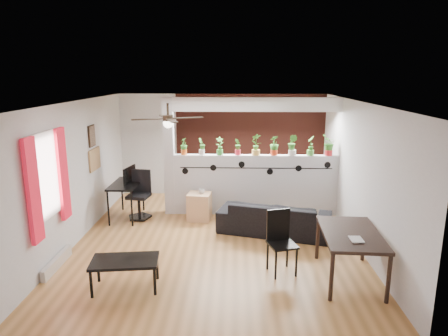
# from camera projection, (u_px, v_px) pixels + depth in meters

# --- Properties ---
(room_shell) EXTENTS (6.30, 7.10, 2.90)m
(room_shell) POSITION_uv_depth(u_px,v_px,m) (216.00, 174.00, 7.30)
(room_shell) COLOR #9A6632
(room_shell) RESTS_ON ground
(partition_wall) EXTENTS (3.60, 0.18, 1.35)m
(partition_wall) POSITION_uv_depth(u_px,v_px,m) (255.00, 185.00, 8.88)
(partition_wall) COLOR #BCBCC1
(partition_wall) RESTS_ON ground
(ceiling_header) EXTENTS (3.60, 0.18, 0.30)m
(ceiling_header) POSITION_uv_depth(u_px,v_px,m) (257.00, 104.00, 8.48)
(ceiling_header) COLOR silver
(ceiling_header) RESTS_ON room_shell
(pier_column) EXTENTS (0.22, 0.20, 2.60)m
(pier_column) POSITION_uv_depth(u_px,v_px,m) (169.00, 157.00, 8.79)
(pier_column) COLOR #BCBCC1
(pier_column) RESTS_ON ground
(brick_panel) EXTENTS (3.90, 0.05, 2.60)m
(brick_panel) POSITION_uv_depth(u_px,v_px,m) (253.00, 146.00, 10.17)
(brick_panel) COLOR #9A3B2C
(brick_panel) RESTS_ON ground
(vine_decal) EXTENTS (3.31, 0.01, 0.30)m
(vine_decal) POSITION_uv_depth(u_px,v_px,m) (256.00, 168.00, 8.70)
(vine_decal) COLOR black
(vine_decal) RESTS_ON partition_wall
(window_assembly) EXTENTS (0.09, 1.30, 1.55)m
(window_assembly) POSITION_uv_depth(u_px,v_px,m) (47.00, 178.00, 6.16)
(window_assembly) COLOR white
(window_assembly) RESTS_ON room_shell
(baseboard_heater) EXTENTS (0.08, 1.00, 0.18)m
(baseboard_heater) POSITION_uv_depth(u_px,v_px,m) (57.00, 263.00, 6.49)
(baseboard_heater) COLOR beige
(baseboard_heater) RESTS_ON ground
(corkboard) EXTENTS (0.03, 0.60, 0.45)m
(corkboard) POSITION_uv_depth(u_px,v_px,m) (95.00, 159.00, 8.29)
(corkboard) COLOR #A27A4E
(corkboard) RESTS_ON room_shell
(framed_art) EXTENTS (0.03, 0.34, 0.44)m
(framed_art) POSITION_uv_depth(u_px,v_px,m) (92.00, 136.00, 8.13)
(framed_art) COLOR #8C7259
(framed_art) RESTS_ON room_shell
(ceiling_fan) EXTENTS (1.19, 1.19, 0.43)m
(ceiling_fan) POSITION_uv_depth(u_px,v_px,m) (168.00, 120.00, 6.80)
(ceiling_fan) COLOR black
(ceiling_fan) RESTS_ON room_shell
(potted_plant_0) EXTENTS (0.16, 0.19, 0.37)m
(potted_plant_0) POSITION_uv_depth(u_px,v_px,m) (184.00, 146.00, 8.73)
(potted_plant_0) COLOR #D75A19
(potted_plant_0) RESTS_ON partition_wall
(potted_plant_1) EXTENTS (0.23, 0.22, 0.37)m
(potted_plant_1) POSITION_uv_depth(u_px,v_px,m) (202.00, 146.00, 8.72)
(potted_plant_1) COLOR silver
(potted_plant_1) RESTS_ON partition_wall
(potted_plant_2) EXTENTS (0.24, 0.21, 0.40)m
(potted_plant_2) POSITION_uv_depth(u_px,v_px,m) (220.00, 145.00, 8.70)
(potted_plant_2) COLOR #338831
(potted_plant_2) RESTS_ON partition_wall
(potted_plant_3) EXTENTS (0.15, 0.19, 0.37)m
(potted_plant_3) POSITION_uv_depth(u_px,v_px,m) (238.00, 146.00, 8.69)
(potted_plant_3) COLOR red
(potted_plant_3) RESTS_ON partition_wall
(potted_plant_4) EXTENTS (0.31, 0.28, 0.48)m
(potted_plant_4) POSITION_uv_depth(u_px,v_px,m) (256.00, 144.00, 8.67)
(potted_plant_4) COLOR #E9B552
(potted_plant_4) RESTS_ON partition_wall
(potted_plant_5) EXTENTS (0.28, 0.28, 0.43)m
(potted_plant_5) POSITION_uv_depth(u_px,v_px,m) (274.00, 145.00, 8.67)
(potted_plant_5) COLOR red
(potted_plant_5) RESTS_ON partition_wall
(potted_plant_6) EXTENTS (0.30, 0.29, 0.46)m
(potted_plant_6) POSITION_uv_depth(u_px,v_px,m) (292.00, 144.00, 8.65)
(potted_plant_6) COLOR silver
(potted_plant_6) RESTS_ON partition_wall
(potted_plant_7) EXTENTS (0.19, 0.23, 0.43)m
(potted_plant_7) POSITION_uv_depth(u_px,v_px,m) (311.00, 145.00, 8.64)
(potted_plant_7) COLOR #479536
(potted_plant_7) RESTS_ON partition_wall
(potted_plant_8) EXTENTS (0.26, 0.29, 0.45)m
(potted_plant_8) POSITION_uv_depth(u_px,v_px,m) (329.00, 145.00, 8.63)
(potted_plant_8) COLOR red
(potted_plant_8) RESTS_ON partition_wall
(sofa) EXTENTS (2.22, 1.33, 0.61)m
(sofa) POSITION_uv_depth(u_px,v_px,m) (274.00, 218.00, 7.89)
(sofa) COLOR black
(sofa) RESTS_ON ground
(cube_shelf) EXTENTS (0.53, 0.48, 0.59)m
(cube_shelf) POSITION_uv_depth(u_px,v_px,m) (199.00, 206.00, 8.60)
(cube_shelf) COLOR tan
(cube_shelf) RESTS_ON ground
(cup) EXTENTS (0.13, 0.13, 0.10)m
(cup) POSITION_uv_depth(u_px,v_px,m) (202.00, 191.00, 8.52)
(cup) COLOR gray
(cup) RESTS_ON cube_shelf
(computer_desk) EXTENTS (0.57, 1.09, 0.79)m
(computer_desk) POSITION_uv_depth(u_px,v_px,m) (126.00, 186.00, 8.63)
(computer_desk) COLOR black
(computer_desk) RESTS_ON ground
(monitor) EXTENTS (0.32, 0.11, 0.18)m
(monitor) POSITION_uv_depth(u_px,v_px,m) (127.00, 177.00, 8.73)
(monitor) COLOR black
(monitor) RESTS_ON computer_desk
(office_chair) EXTENTS (0.54, 0.54, 1.04)m
(office_chair) POSITION_uv_depth(u_px,v_px,m) (140.00, 198.00, 8.66)
(office_chair) COLOR black
(office_chair) RESTS_ON ground
(dining_table) EXTENTS (0.91, 1.43, 0.76)m
(dining_table) POSITION_uv_depth(u_px,v_px,m) (351.00, 237.00, 6.02)
(dining_table) COLOR black
(dining_table) RESTS_ON ground
(book) EXTENTS (0.18, 0.24, 0.02)m
(book) POSITION_uv_depth(u_px,v_px,m) (350.00, 239.00, 5.71)
(book) COLOR gray
(book) RESTS_ON dining_table
(folding_chair) EXTENTS (0.51, 0.51, 1.00)m
(folding_chair) POSITION_uv_depth(u_px,v_px,m) (280.00, 236.00, 6.29)
(folding_chair) COLOR black
(folding_chair) RESTS_ON ground
(coffee_table) EXTENTS (1.02, 0.64, 0.45)m
(coffee_table) POSITION_uv_depth(u_px,v_px,m) (125.00, 263.00, 5.80)
(coffee_table) COLOR black
(coffee_table) RESTS_ON ground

